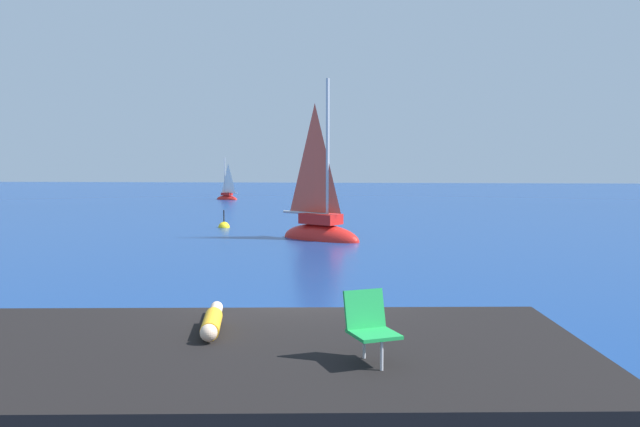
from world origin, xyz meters
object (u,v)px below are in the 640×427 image
at_px(person_sunbather, 212,321).
at_px(marker_buoy, 224,227).
at_px(beach_chair, 370,324).
at_px(sailboat_near, 320,230).
at_px(sailboat_far, 227,197).

distance_m(person_sunbather, marker_buoy, 23.82).
bearing_deg(beach_chair, sailboat_near, 161.38).
bearing_deg(sailboat_near, beach_chair, -50.79).
bearing_deg(beach_chair, marker_buoy, 171.68).
relative_size(person_sunbather, beach_chair, 2.20).
distance_m(sailboat_near, sailboat_far, 27.78).
xyz_separation_m(sailboat_near, beach_chair, (2.07, -20.08, 1.12)).
relative_size(sailboat_near, person_sunbather, 4.14).
bearing_deg(sailboat_far, person_sunbather, 126.68).
distance_m(sailboat_far, beach_chair, 47.61).
height_order(sailboat_far, marker_buoy, sailboat_far).
bearing_deg(sailboat_near, person_sunbather, -56.79).
bearing_deg(beach_chair, sailboat_far, 169.67).
height_order(sailboat_near, sailboat_far, sailboat_near).
xyz_separation_m(sailboat_near, person_sunbather, (-0.04, -18.82, 0.80)).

